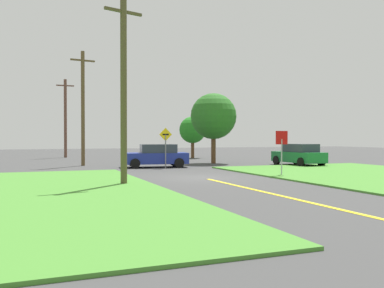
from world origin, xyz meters
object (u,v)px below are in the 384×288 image
object	(u,v)px
car_approaching_junction	(156,156)
direction_sign	(166,143)
pine_tree_center	(213,116)
utility_pole_near	(124,88)
oak_tree_left	(193,130)
car_on_crossroad	(299,155)
stop_sign	(282,144)
utility_pole_far	(65,117)
utility_pole_mid	(83,107)

from	to	relation	value
car_approaching_junction	direction_sign	distance (m)	1.56
direction_sign	pine_tree_center	xyz separation A→B (m)	(5.30, 3.86, 2.09)
utility_pole_near	oak_tree_left	distance (m)	24.71
oak_tree_left	direction_sign	bearing A→B (deg)	-118.69
car_on_crossroad	car_approaching_junction	size ratio (longest dim) A/B	0.94
oak_tree_left	stop_sign	bearing A→B (deg)	-97.90
stop_sign	car_approaching_junction	bearing A→B (deg)	-62.80
utility_pole_near	utility_pole_far	bearing A→B (deg)	90.55
car_on_crossroad	pine_tree_center	size ratio (longest dim) A/B	0.77
car_on_crossroad	utility_pole_far	size ratio (longest dim) A/B	0.54
car_approaching_junction	utility_pole_far	xyz separation A→B (m)	(-4.75, 17.27, 3.39)
utility_pole_mid	utility_pole_far	size ratio (longest dim) A/B	1.04
car_on_crossroad	utility_pole_near	xyz separation A→B (m)	(-14.94, -8.05, 3.45)
utility_pole_mid	direction_sign	world-z (taller)	utility_pole_mid
car_approaching_junction	oak_tree_left	world-z (taller)	oak_tree_left
oak_tree_left	pine_tree_center	bearing A→B (deg)	-100.68
utility_pole_near	utility_pole_mid	size ratio (longest dim) A/B	0.97
car_approaching_junction	utility_pole_near	size ratio (longest dim) A/B	0.57
car_approaching_junction	car_on_crossroad	bearing A→B (deg)	177.10
stop_sign	direction_sign	bearing A→B (deg)	-60.98
utility_pole_near	pine_tree_center	size ratio (longest dim) A/B	1.45
car_on_crossroad	oak_tree_left	world-z (taller)	oak_tree_left
pine_tree_center	utility_pole_near	bearing A→B (deg)	-128.22
direction_sign	car_approaching_junction	bearing A→B (deg)	103.67
utility_pole_mid	direction_sign	size ratio (longest dim) A/B	3.08
utility_pole_far	direction_sign	size ratio (longest dim) A/B	2.97
utility_pole_mid	utility_pole_far	xyz separation A→B (m)	(-0.15, 13.72, -0.19)
utility_pole_mid	utility_pole_far	distance (m)	13.72
stop_sign	car_approaching_junction	distance (m)	10.04
stop_sign	utility_pole_near	size ratio (longest dim) A/B	0.30
utility_pole_near	pine_tree_center	xyz separation A→B (m)	(10.08, 12.80, -0.46)
car_approaching_junction	oak_tree_left	distance (m)	13.77
stop_sign	utility_pole_far	xyz separation A→B (m)	(-9.18, 26.23, 2.48)
car_on_crossroad	car_approaching_junction	world-z (taller)	same
car_approaching_junction	utility_pole_mid	world-z (taller)	utility_pole_mid
car_approaching_junction	oak_tree_left	bearing A→B (deg)	-113.70
utility_pole_far	oak_tree_left	distance (m)	13.39
pine_tree_center	oak_tree_left	bearing A→B (deg)	79.32
utility_pole_far	utility_pole_mid	bearing A→B (deg)	-89.35
car_on_crossroad	utility_pole_far	bearing A→B (deg)	34.70
car_approaching_junction	utility_pole_mid	distance (m)	6.82
utility_pole_near	pine_tree_center	distance (m)	16.30
car_approaching_junction	utility_pole_mid	bearing A→B (deg)	-29.10
utility_pole_far	stop_sign	bearing A→B (deg)	-70.71
stop_sign	car_on_crossroad	xyz separation A→B (m)	(6.02, 6.83, -0.91)
utility_pole_near	direction_sign	xyz separation A→B (m)	(4.78, 8.94, -2.55)
stop_sign	utility_pole_far	world-z (taller)	utility_pole_far
utility_pole_far	oak_tree_left	world-z (taller)	utility_pole_far
stop_sign	pine_tree_center	distance (m)	11.83
car_on_crossroad	pine_tree_center	bearing A→B (deg)	42.21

